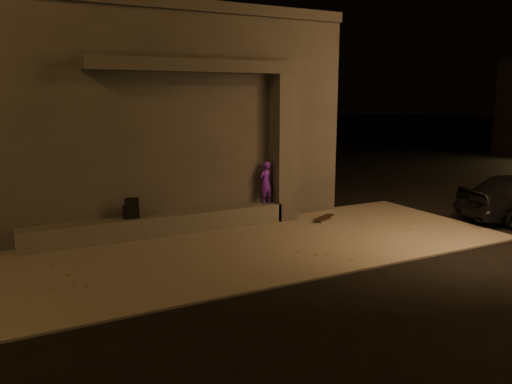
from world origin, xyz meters
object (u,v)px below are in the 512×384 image
skateboarder (266,182)px  backpack (131,211)px  skateboard (324,217)px  column (284,148)px

skateboarder → backpack: (-3.36, -0.00, -0.36)m
backpack → skateboard: backpack is taller
backpack → skateboard: (4.68, -0.65, -0.54)m
skateboarder → skateboard: size_ratio=1.31×
skateboard → column: bearing=114.9°
backpack → skateboard: bearing=-1.5°
skateboarder → skateboard: skateboarder is taller
column → backpack: bearing=-180.0°
skateboarder → backpack: size_ratio=2.21×
backpack → skateboarder: bearing=6.4°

